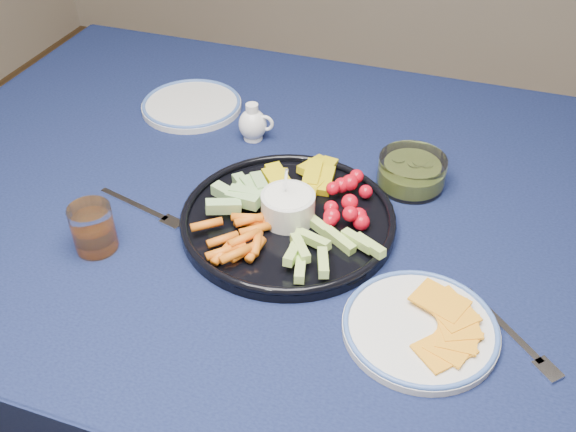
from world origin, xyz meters
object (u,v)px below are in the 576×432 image
(cheese_plate, at_px, (421,326))
(juice_tumbler, at_px, (94,231))
(creamer_pitcher, at_px, (253,124))
(pickle_bowl, at_px, (411,173))
(side_plate_extra, at_px, (192,105))
(dining_table, at_px, (334,239))
(crudite_platter, at_px, (286,216))

(cheese_plate, bearing_deg, juice_tumbler, 179.28)
(creamer_pitcher, distance_m, juice_tumbler, 0.40)
(pickle_bowl, height_order, side_plate_extra, pickle_bowl)
(pickle_bowl, xyz_separation_m, juice_tumbler, (-0.44, -0.33, 0.01))
(dining_table, xyz_separation_m, juice_tumbler, (-0.33, -0.24, 0.12))
(pickle_bowl, height_order, cheese_plate, pickle_bowl)
(pickle_bowl, distance_m, juice_tumbler, 0.55)
(crudite_platter, height_order, side_plate_extra, crudite_platter)
(dining_table, distance_m, side_plate_extra, 0.45)
(juice_tumbler, bearing_deg, pickle_bowl, 36.82)
(juice_tumbler, relative_size, side_plate_extra, 0.38)
(crudite_platter, bearing_deg, juice_tumbler, -150.72)
(dining_table, xyz_separation_m, crudite_platter, (-0.06, -0.09, 0.11))
(creamer_pitcher, bearing_deg, side_plate_extra, 157.97)
(dining_table, relative_size, creamer_pitcher, 21.62)
(crudite_platter, xyz_separation_m, pickle_bowl, (0.17, 0.18, 0.00))
(pickle_bowl, xyz_separation_m, cheese_plate, (0.08, -0.34, -0.01))
(cheese_plate, xyz_separation_m, juice_tumbler, (-0.52, 0.01, 0.02))
(dining_table, distance_m, pickle_bowl, 0.18)
(side_plate_extra, bearing_deg, dining_table, -29.05)
(dining_table, relative_size, crudite_platter, 4.65)
(crudite_platter, xyz_separation_m, creamer_pitcher, (-0.15, 0.23, 0.01))
(crudite_platter, bearing_deg, side_plate_extra, 136.61)
(cheese_plate, bearing_deg, side_plate_extra, 141.17)
(creamer_pitcher, height_order, cheese_plate, creamer_pitcher)
(pickle_bowl, relative_size, cheese_plate, 0.56)
(dining_table, bearing_deg, pickle_bowl, 39.12)
(crudite_platter, relative_size, juice_tumbler, 4.48)
(pickle_bowl, distance_m, side_plate_extra, 0.51)
(creamer_pitcher, height_order, side_plate_extra, creamer_pitcher)
(dining_table, height_order, pickle_bowl, pickle_bowl)
(crudite_platter, bearing_deg, creamer_pitcher, 122.79)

